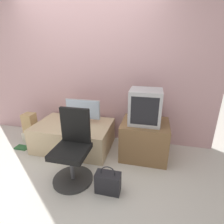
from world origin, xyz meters
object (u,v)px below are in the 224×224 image
Objects in this scene: main_monitor at (83,112)px; keyboard at (75,128)px; mouse at (88,130)px; crt_tv at (145,107)px; book at (22,147)px; cardboard_box_lower at (32,136)px; handbag at (108,182)px; office_chair at (73,152)px.

main_monitor is 0.33m from keyboard.
mouse is at bearing -55.67° from main_monitor.
keyboard is at bearing -170.98° from crt_tv.
main_monitor is at bearing 19.68° from book.
main_monitor is 2.38× the size of cardboard_box_lower.
keyboard is at bearing 135.64° from handbag.
book is at bearing -160.32° from main_monitor.
main_monitor reaches higher than book.
crt_tv reaches higher than main_monitor.
cardboard_box_lower is at bearing 148.87° from office_chair.
handbag is 1.81m from book.
mouse is (0.23, -0.03, 0.01)m from keyboard.
mouse reaches higher than cardboard_box_lower.
mouse is (0.20, -0.29, -0.18)m from main_monitor.
main_monitor reaches higher than mouse.
crt_tv is at bearing 7.50° from book.
main_monitor is 0.87m from office_chair.
office_chair reaches higher than book.
main_monitor is at bearing 102.50° from office_chair.
crt_tv reaches higher than book.
book is at bearing 159.27° from office_chair.
crt_tv is (0.83, 0.20, 0.38)m from mouse.
book is at bearing -176.57° from mouse.
office_chair is (0.21, -0.56, -0.04)m from keyboard.
office_chair is 1.40m from cardboard_box_lower.
main_monitor reaches higher than keyboard.
keyboard is 1.03m from cardboard_box_lower.
handbag is 1.60× the size of book.
main_monitor is at bearing 124.33° from mouse.
mouse is at bearing -8.58° from cardboard_box_lower.
keyboard is 0.60m from office_chair.
keyboard reaches higher than cardboard_box_lower.
handbag is at bearing -111.80° from crt_tv.
keyboard is 0.33× the size of office_chair.
crt_tv is 1.41× the size of handbag.
crt_tv reaches higher than mouse.
crt_tv is at bearing 40.68° from office_chair.
cardboard_box_lower is at bearing 171.09° from keyboard.
mouse reaches higher than keyboard.
cardboard_box_lower is (-1.19, 0.18, -0.35)m from mouse.
main_monitor is 1.93× the size of keyboard.
cardboard_box_lower is at bearing 171.42° from mouse.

